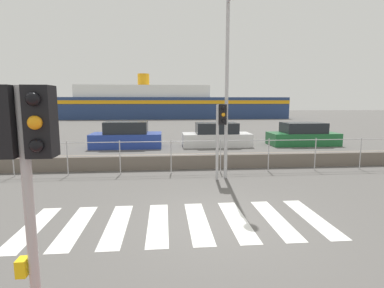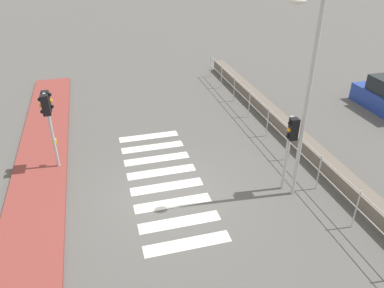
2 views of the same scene
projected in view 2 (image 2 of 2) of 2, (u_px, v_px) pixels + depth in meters
The scene contains 8 objects.
ground_plane at pixel (170, 195), 11.97m from camera, with size 160.00×160.00×0.00m, color #565451.
sidewalk_brick at pixel (34, 215), 11.00m from camera, with size 24.00×1.80×0.12m.
crosswalk at pixel (164, 179), 12.72m from camera, with size 6.75×2.40×0.01m.
seawall at pixel (324, 163), 13.10m from camera, with size 23.11×0.55×0.55m.
harbor_fence at pixel (304, 153), 12.63m from camera, with size 20.84×0.04×1.28m.
traffic_light_near at pixel (48, 111), 12.19m from camera, with size 0.58×0.41×2.86m.
traffic_light_far at pixel (290, 139), 11.24m from camera, with size 0.34×0.32×2.60m.
streetlamp at pixel (305, 83), 10.14m from camera, with size 0.32×0.97×6.09m.
Camera 2 is at (9.46, -1.84, 7.32)m, focal length 35.00 mm.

